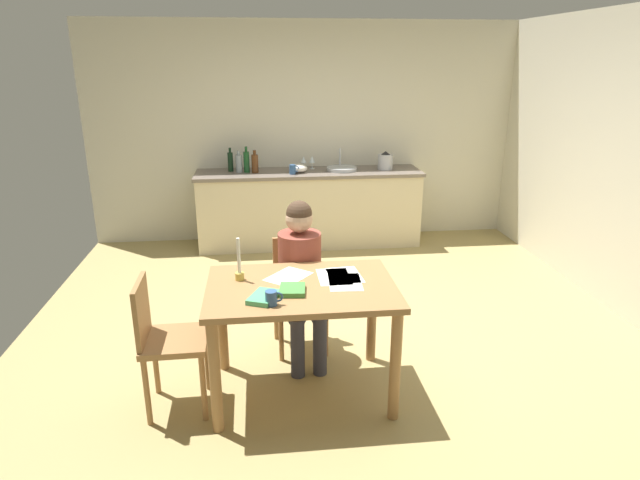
% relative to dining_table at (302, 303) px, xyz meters
% --- Properties ---
extents(ground_plane, '(5.20, 5.20, 0.04)m').
position_rel_dining_table_xyz_m(ground_plane, '(0.34, 0.87, -0.68)').
color(ground_plane, tan).
extents(wall_back, '(5.20, 0.12, 2.60)m').
position_rel_dining_table_xyz_m(wall_back, '(0.34, 3.47, 0.64)').
color(wall_back, beige).
rests_on(wall_back, ground).
extents(kitchen_counter, '(2.66, 0.64, 0.90)m').
position_rel_dining_table_xyz_m(kitchen_counter, '(0.34, 3.11, -0.21)').
color(kitchen_counter, beige).
rests_on(kitchen_counter, ground).
extents(dining_table, '(1.21, 0.83, 0.78)m').
position_rel_dining_table_xyz_m(dining_table, '(0.00, 0.00, 0.00)').
color(dining_table, '#9E7042').
rests_on(dining_table, ground).
extents(chair_at_table, '(0.43, 0.43, 0.86)m').
position_rel_dining_table_xyz_m(chair_at_table, '(0.03, 0.66, -0.18)').
color(chair_at_table, '#9E7042').
rests_on(chair_at_table, ground).
extents(person_seated, '(0.35, 0.61, 1.19)m').
position_rel_dining_table_xyz_m(person_seated, '(0.04, 0.51, 0.02)').
color(person_seated, brown).
rests_on(person_seated, ground).
extents(chair_side_empty, '(0.41, 0.41, 0.89)m').
position_rel_dining_table_xyz_m(chair_side_empty, '(-0.87, -0.08, -0.16)').
color(chair_side_empty, '#9E7042').
rests_on(chair_side_empty, ground).
extents(coffee_mug, '(0.11, 0.07, 0.09)m').
position_rel_dining_table_xyz_m(coffee_mug, '(-0.20, -0.27, 0.17)').
color(coffee_mug, '#33598C').
rests_on(coffee_mug, dining_table).
extents(candlestick, '(0.06, 0.06, 0.29)m').
position_rel_dining_table_xyz_m(candlestick, '(-0.39, 0.14, 0.21)').
color(candlestick, gold).
rests_on(candlestick, dining_table).
extents(book_magazine, '(0.22, 0.26, 0.03)m').
position_rel_dining_table_xyz_m(book_magazine, '(-0.24, -0.19, 0.14)').
color(book_magazine, '#4DAB71').
rests_on(book_magazine, dining_table).
extents(book_cookery, '(0.18, 0.20, 0.03)m').
position_rel_dining_table_xyz_m(book_cookery, '(-0.06, -0.10, 0.14)').
color(book_cookery, '#45893D').
rests_on(book_cookery, dining_table).
extents(paper_letter, '(0.23, 0.31, 0.00)m').
position_rel_dining_table_xyz_m(paper_letter, '(0.29, 0.02, 0.13)').
color(paper_letter, white).
rests_on(paper_letter, dining_table).
extents(paper_bill, '(0.35, 0.36, 0.00)m').
position_rel_dining_table_xyz_m(paper_bill, '(-0.07, 0.16, 0.13)').
color(paper_bill, white).
rests_on(paper_bill, dining_table).
extents(paper_envelope, '(0.21, 0.30, 0.00)m').
position_rel_dining_table_xyz_m(paper_envelope, '(0.23, 0.12, 0.13)').
color(paper_envelope, white).
rests_on(paper_envelope, dining_table).
extents(paper_receipt, '(0.23, 0.31, 0.00)m').
position_rel_dining_table_xyz_m(paper_receipt, '(0.30, 0.14, 0.13)').
color(paper_receipt, white).
rests_on(paper_receipt, dining_table).
extents(sink_unit, '(0.36, 0.36, 0.24)m').
position_rel_dining_table_xyz_m(sink_unit, '(0.73, 3.11, 0.26)').
color(sink_unit, '#B2B7BC').
rests_on(sink_unit, kitchen_counter).
extents(bottle_oil, '(0.06, 0.06, 0.28)m').
position_rel_dining_table_xyz_m(bottle_oil, '(-0.58, 3.20, 0.36)').
color(bottle_oil, black).
rests_on(bottle_oil, kitchen_counter).
extents(bottle_vinegar, '(0.08, 0.08, 0.25)m').
position_rel_dining_table_xyz_m(bottle_vinegar, '(-0.48, 3.14, 0.35)').
color(bottle_vinegar, '#8C999E').
rests_on(bottle_vinegar, kitchen_counter).
extents(bottle_wine_red, '(0.07, 0.07, 0.30)m').
position_rel_dining_table_xyz_m(bottle_wine_red, '(-0.39, 3.12, 0.37)').
color(bottle_wine_red, '#194C23').
rests_on(bottle_wine_red, kitchen_counter).
extents(bottle_sauce, '(0.08, 0.08, 0.26)m').
position_rel_dining_table_xyz_m(bottle_sauce, '(-0.29, 3.10, 0.35)').
color(bottle_sauce, '#593319').
rests_on(bottle_sauce, kitchen_counter).
extents(mixing_bowl, '(0.21, 0.21, 0.10)m').
position_rel_dining_table_xyz_m(mixing_bowl, '(0.21, 3.06, 0.29)').
color(mixing_bowl, white).
rests_on(mixing_bowl, kitchen_counter).
extents(stovetop_kettle, '(0.18, 0.18, 0.22)m').
position_rel_dining_table_xyz_m(stovetop_kettle, '(1.26, 3.11, 0.34)').
color(stovetop_kettle, '#B7BABF').
rests_on(stovetop_kettle, kitchen_counter).
extents(wine_glass_near_sink, '(0.07, 0.07, 0.15)m').
position_rel_dining_table_xyz_m(wine_glass_near_sink, '(0.39, 3.26, 0.35)').
color(wine_glass_near_sink, silver).
rests_on(wine_glass_near_sink, kitchen_counter).
extents(wine_glass_by_kettle, '(0.07, 0.07, 0.15)m').
position_rel_dining_table_xyz_m(wine_glass_by_kettle, '(0.29, 3.26, 0.35)').
color(wine_glass_by_kettle, silver).
rests_on(wine_glass_by_kettle, kitchen_counter).
extents(teacup_on_counter, '(0.11, 0.07, 0.11)m').
position_rel_dining_table_xyz_m(teacup_on_counter, '(0.14, 2.96, 0.30)').
color(teacup_on_counter, '#33598C').
rests_on(teacup_on_counter, kitchen_counter).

